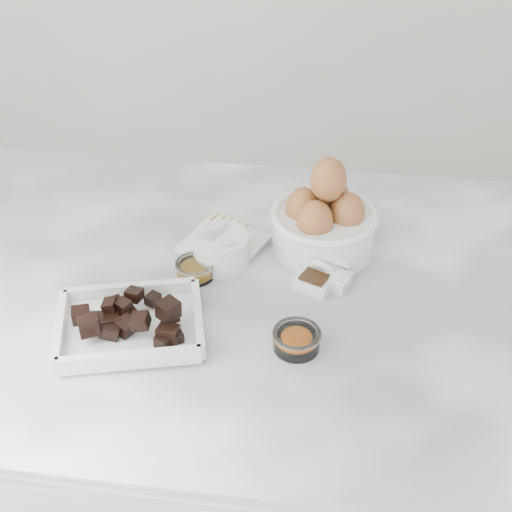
{
  "coord_description": "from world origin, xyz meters",
  "views": [
    {
      "loc": [
        0.15,
        -0.91,
        1.69
      ],
      "look_at": [
        0.02,
        0.03,
        0.98
      ],
      "focal_mm": 50.0,
      "sensor_mm": 36.0,
      "label": 1
    }
  ],
  "objects_px": {
    "honey_bowl": "(195,269)",
    "salt_spoon": "(334,275)",
    "vanilla_spoon": "(316,279)",
    "chocolate_dish": "(130,322)",
    "zest_bowl": "(297,339)",
    "butter_plate": "(222,239)",
    "sugar_ramekin": "(221,248)",
    "egg_bowl": "(324,220)"
  },
  "relations": [
    {
      "from": "sugar_ramekin",
      "to": "egg_bowl",
      "type": "bearing_deg",
      "value": 21.87
    },
    {
      "from": "egg_bowl",
      "to": "honey_bowl",
      "type": "bearing_deg",
      "value": -151.86
    },
    {
      "from": "vanilla_spoon",
      "to": "zest_bowl",
      "type": "bearing_deg",
      "value": -97.34
    },
    {
      "from": "sugar_ramekin",
      "to": "honey_bowl",
      "type": "relative_size",
      "value": 1.42
    },
    {
      "from": "chocolate_dish",
      "to": "honey_bowl",
      "type": "distance_m",
      "value": 0.17
    },
    {
      "from": "sugar_ramekin",
      "to": "vanilla_spoon",
      "type": "height_order",
      "value": "sugar_ramekin"
    },
    {
      "from": "zest_bowl",
      "to": "salt_spoon",
      "type": "height_order",
      "value": "salt_spoon"
    },
    {
      "from": "zest_bowl",
      "to": "chocolate_dish",
      "type": "bearing_deg",
      "value": -179.19
    },
    {
      "from": "zest_bowl",
      "to": "vanilla_spoon",
      "type": "height_order",
      "value": "vanilla_spoon"
    },
    {
      "from": "zest_bowl",
      "to": "salt_spoon",
      "type": "relative_size",
      "value": 0.92
    },
    {
      "from": "salt_spoon",
      "to": "egg_bowl",
      "type": "bearing_deg",
      "value": 104.8
    },
    {
      "from": "egg_bowl",
      "to": "honey_bowl",
      "type": "distance_m",
      "value": 0.24
    },
    {
      "from": "zest_bowl",
      "to": "sugar_ramekin",
      "type": "bearing_deg",
      "value": 127.51
    },
    {
      "from": "salt_spoon",
      "to": "zest_bowl",
      "type": "bearing_deg",
      "value": -106.48
    },
    {
      "from": "egg_bowl",
      "to": "zest_bowl",
      "type": "height_order",
      "value": "egg_bowl"
    },
    {
      "from": "butter_plate",
      "to": "sugar_ramekin",
      "type": "bearing_deg",
      "value": -81.66
    },
    {
      "from": "chocolate_dish",
      "to": "egg_bowl",
      "type": "bearing_deg",
      "value": 43.53
    },
    {
      "from": "honey_bowl",
      "to": "sugar_ramekin",
      "type": "bearing_deg",
      "value": 48.85
    },
    {
      "from": "chocolate_dish",
      "to": "butter_plate",
      "type": "distance_m",
      "value": 0.26
    },
    {
      "from": "salt_spoon",
      "to": "vanilla_spoon",
      "type": "bearing_deg",
      "value": -153.79
    },
    {
      "from": "chocolate_dish",
      "to": "butter_plate",
      "type": "height_order",
      "value": "chocolate_dish"
    },
    {
      "from": "zest_bowl",
      "to": "vanilla_spoon",
      "type": "xyz_separation_m",
      "value": [
        0.02,
        0.15,
        -0.0
      ]
    },
    {
      "from": "vanilla_spoon",
      "to": "sugar_ramekin",
      "type": "bearing_deg",
      "value": 166.13
    },
    {
      "from": "chocolate_dish",
      "to": "sugar_ramekin",
      "type": "bearing_deg",
      "value": 61.28
    },
    {
      "from": "chocolate_dish",
      "to": "egg_bowl",
      "type": "distance_m",
      "value": 0.38
    },
    {
      "from": "chocolate_dish",
      "to": "zest_bowl",
      "type": "xyz_separation_m",
      "value": [
        0.25,
        0.0,
        -0.01
      ]
    },
    {
      "from": "sugar_ramekin",
      "to": "salt_spoon",
      "type": "height_order",
      "value": "sugar_ramekin"
    },
    {
      "from": "butter_plate",
      "to": "honey_bowl",
      "type": "xyz_separation_m",
      "value": [
        -0.03,
        -0.08,
        -0.0
      ]
    },
    {
      "from": "salt_spoon",
      "to": "butter_plate",
      "type": "bearing_deg",
      "value": 161.41
    },
    {
      "from": "chocolate_dish",
      "to": "salt_spoon",
      "type": "xyz_separation_m",
      "value": [
        0.3,
        0.17,
        -0.01
      ]
    },
    {
      "from": "butter_plate",
      "to": "honey_bowl",
      "type": "relative_size",
      "value": 2.51
    },
    {
      "from": "chocolate_dish",
      "to": "salt_spoon",
      "type": "bearing_deg",
      "value": 29.1
    },
    {
      "from": "sugar_ramekin",
      "to": "egg_bowl",
      "type": "relative_size",
      "value": 0.51
    },
    {
      "from": "sugar_ramekin",
      "to": "honey_bowl",
      "type": "xyz_separation_m",
      "value": [
        -0.04,
        -0.04,
        -0.02
      ]
    },
    {
      "from": "egg_bowl",
      "to": "honey_bowl",
      "type": "relative_size",
      "value": 2.77
    },
    {
      "from": "butter_plate",
      "to": "zest_bowl",
      "type": "distance_m",
      "value": 0.28
    },
    {
      "from": "salt_spoon",
      "to": "chocolate_dish",
      "type": "bearing_deg",
      "value": -150.9
    },
    {
      "from": "honey_bowl",
      "to": "salt_spoon",
      "type": "height_order",
      "value": "salt_spoon"
    },
    {
      "from": "honey_bowl",
      "to": "salt_spoon",
      "type": "xyz_separation_m",
      "value": [
        0.23,
        0.02,
        -0.0
      ]
    },
    {
      "from": "chocolate_dish",
      "to": "egg_bowl",
      "type": "relative_size",
      "value": 1.36
    },
    {
      "from": "zest_bowl",
      "to": "salt_spoon",
      "type": "bearing_deg",
      "value": 73.52
    },
    {
      "from": "egg_bowl",
      "to": "salt_spoon",
      "type": "distance_m",
      "value": 0.11
    }
  ]
}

